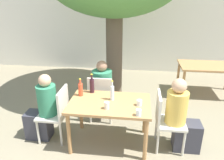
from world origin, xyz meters
TOP-DOWN VIEW (x-y plane):
  - ground_plane at (0.00, 0.00)m, footprint 30.00×30.00m
  - cafe_building_wall at (0.00, 3.71)m, footprint 10.00×0.08m
  - dining_table_front at (0.00, 0.00)m, footprint 1.25×0.81m
  - dining_table_back at (2.04, 2.11)m, footprint 1.31×0.82m
  - patio_chair_0 at (-0.86, 0.00)m, footprint 0.44×0.44m
  - patio_chair_1 at (0.86, 0.00)m, footprint 0.44×0.44m
  - patio_chair_2 at (-0.25, 0.64)m, footprint 0.44×0.44m
  - person_seated_0 at (-1.10, -0.00)m, footprint 0.55×0.30m
  - person_seated_1 at (1.10, -0.00)m, footprint 0.56×0.31m
  - person_seated_2 at (-0.25, 0.87)m, footprint 0.37×0.59m
  - wine_bottle_0 at (-0.34, 0.32)m, footprint 0.08×0.08m
  - soda_bottle_1 at (-0.50, 0.18)m, footprint 0.07×0.07m
  - water_bottle_2 at (0.03, 0.09)m, footprint 0.06×0.06m
  - drinking_glass_0 at (0.45, -0.04)m, footprint 0.08×0.08m
  - drinking_glass_1 at (-0.01, -0.20)m, footprint 0.07×0.07m
  - drinking_glass_2 at (0.44, -0.33)m, footprint 0.08×0.08m

SIDE VIEW (x-z plane):
  - ground_plane at x=0.00m, z-range 0.00..0.00m
  - person_seated_0 at x=-1.10m, z-range -0.07..1.07m
  - person_seated_2 at x=-0.25m, z-range -0.06..1.10m
  - patio_chair_0 at x=-0.86m, z-range 0.06..0.98m
  - patio_chair_1 at x=0.86m, z-range 0.06..0.98m
  - patio_chair_2 at x=-0.25m, z-range 0.06..0.98m
  - person_seated_1 at x=1.10m, z-range -0.07..1.11m
  - dining_table_front at x=0.00m, z-range 0.27..1.01m
  - dining_table_back at x=2.04m, z-range 0.28..1.02m
  - drinking_glass_0 at x=0.45m, z-range 0.74..0.82m
  - drinking_glass_2 at x=0.44m, z-range 0.74..0.83m
  - drinking_glass_1 at x=-0.01m, z-range 0.74..0.84m
  - soda_bottle_1 at x=-0.50m, z-range 0.70..1.00m
  - water_bottle_2 at x=0.03m, z-range 0.70..1.02m
  - wine_bottle_0 at x=-0.34m, z-range 0.70..1.03m
  - cafe_building_wall at x=0.00m, z-range 0.00..2.80m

